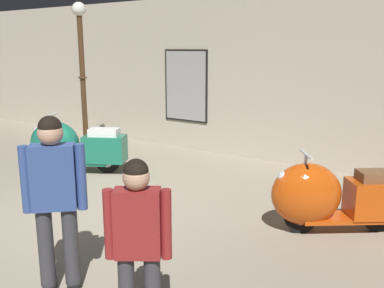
{
  "coord_description": "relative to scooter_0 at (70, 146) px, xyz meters",
  "views": [
    {
      "loc": [
        4.47,
        -4.04,
        2.33
      ],
      "look_at": [
        0.66,
        1.48,
        0.82
      ],
      "focal_mm": 40.18,
      "sensor_mm": 36.0,
      "label": 1
    }
  ],
  "objects": [
    {
      "name": "visitor_0",
      "position": [
        3.2,
        -2.81,
        0.5
      ],
      "size": [
        0.46,
        0.45,
        1.74
      ],
      "rotation": [
        0.0,
        0.0,
        2.34
      ],
      "color": "black",
      "rests_on": "ground"
    },
    {
      "name": "visitor_1",
      "position": [
        4.33,
        -2.93,
        0.38
      ],
      "size": [
        0.44,
        0.37,
        1.53
      ],
      "rotation": [
        0.0,
        0.0,
        2.17
      ],
      "color": "black",
      "rests_on": "ground"
    },
    {
      "name": "scooter_0",
      "position": [
        0.0,
        0.0,
        0.0
      ],
      "size": [
        1.85,
        1.33,
        1.12
      ],
      "rotation": [
        0.0,
        0.0,
        -2.64
      ],
      "color": "black",
      "rests_on": "ground"
    },
    {
      "name": "showroom_back_wall",
      "position": [
        1.93,
        2.96,
        1.2
      ],
      "size": [
        18.0,
        0.24,
        3.42
      ],
      "color": "#BCB29E",
      "rests_on": "ground"
    },
    {
      "name": "ground_plane",
      "position": [
        1.93,
        -1.16,
        -0.51
      ],
      "size": [
        60.0,
        60.0,
        0.0
      ],
      "primitive_type": "plane",
      "color": "gray"
    },
    {
      "name": "scooter_1",
      "position": [
        4.88,
        0.04,
        -0.03
      ],
      "size": [
        1.67,
        1.43,
        1.05
      ],
      "rotation": [
        0.0,
        0.0,
        -2.49
      ],
      "color": "black",
      "rests_on": "ground"
    },
    {
      "name": "lamppost",
      "position": [
        -0.68,
        0.99,
        1.28
      ],
      "size": [
        0.29,
        0.29,
        3.24
      ],
      "color": "#472D19",
      "rests_on": "ground"
    }
  ]
}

